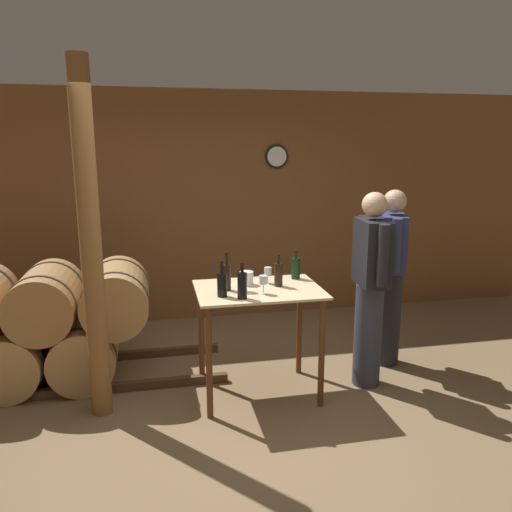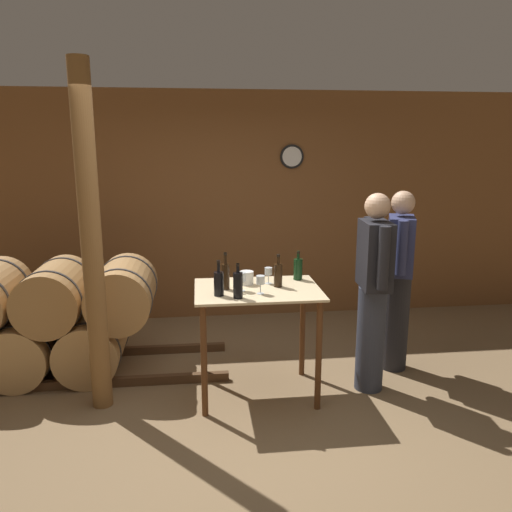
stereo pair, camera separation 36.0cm
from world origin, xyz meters
The scene contains 16 objects.
ground_plane centered at (0.00, 0.00, 0.00)m, with size 14.00×14.00×0.00m, color brown.
back_wall centered at (0.00, 2.45, 1.35)m, with size 8.40×0.08×2.70m.
barrel_rack centered at (-1.81, 1.01, 0.51)m, with size 3.65×0.84×1.06m.
tasting_table centered at (0.10, 0.40, 0.75)m, with size 1.02×0.74×0.94m.
wooden_post centered at (-1.18, 0.36, 1.35)m, with size 0.16×0.16×2.70m.
wine_bottle_far_left centered at (-0.22, 0.24, 1.04)m, with size 0.08×0.08×0.28m.
wine_bottle_left centered at (-0.16, 0.41, 1.05)m, with size 0.06×0.06×0.31m.
wine_bottle_center centered at (-0.08, 0.16, 1.04)m, with size 0.07×0.07×0.27m.
wine_bottle_right centered at (0.28, 0.44, 1.04)m, with size 0.07×0.07×0.27m.
wine_bottle_far_right centered at (0.48, 0.64, 1.03)m, with size 0.08×0.08×0.25m.
wine_glass_near_left centered at (-0.03, 0.35, 1.05)m, with size 0.07×0.07×0.15m.
wine_glass_near_center centered at (0.11, 0.25, 1.04)m, with size 0.07×0.07×0.15m.
wine_glass_near_right centered at (0.21, 0.54, 1.04)m, with size 0.06×0.06×0.14m.
ice_bucket centered at (0.03, 0.54, 0.99)m, with size 0.11×0.11×0.11m.
person_host centered at (1.08, 0.39, 0.90)m, with size 0.25×0.59×1.71m.
person_visitor_with_scarf centered at (1.45, 0.76, 0.89)m, with size 0.34×0.56×1.69m.
Camera 1 is at (-0.72, -3.43, 2.09)m, focal length 35.00 mm.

